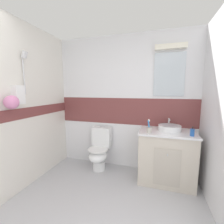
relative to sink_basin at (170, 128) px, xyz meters
The scene contains 8 objects.
ground_plane 1.55m from the sink_basin, 130.38° to the right, with size 3.20×3.48×0.04m, color #B2B2B7.
wall_back_tiled 0.93m from the sink_basin, 159.83° to the left, with size 3.20×0.20×2.50m.
wall_left_shower_alcove 2.39m from the sink_basin, 156.15° to the right, with size 0.30×3.48×2.50m.
vanity_cabinet 0.48m from the sink_basin, 129.94° to the right, with size 0.86×0.60×0.85m.
sink_basin is the anchor object (origin of this frame).
toilet 1.33m from the sink_basin, behind, with size 0.37×0.50×0.80m.
toothbrush_cup 0.39m from the sink_basin, 142.88° to the right, with size 0.07×0.07×0.22m.
soap_dispenser 0.36m from the sink_basin, 37.85° to the right, with size 0.06×0.06×0.14m.
Camera 1 is at (0.61, -0.40, 1.50)m, focal length 24.28 mm.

